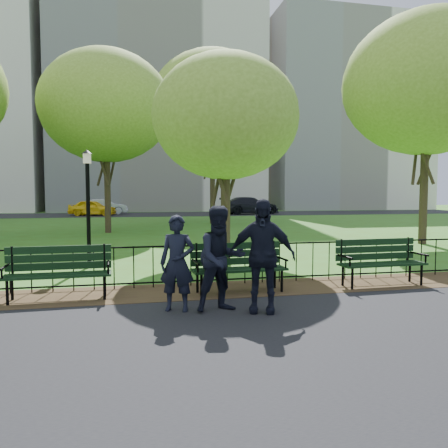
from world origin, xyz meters
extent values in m
plane|color=#3A631A|center=(0.00, 0.00, 0.00)|extent=(120.00, 120.00, 0.00)
cube|color=black|center=(0.00, -3.40, 0.01)|extent=(60.00, 9.20, 0.01)
cube|color=#352115|center=(0.00, 1.50, 0.01)|extent=(60.00, 1.60, 0.01)
cube|color=black|center=(0.00, 35.00, 0.01)|extent=(70.00, 9.00, 0.01)
cylinder|color=black|center=(0.00, 2.00, 0.88)|extent=(24.00, 0.04, 0.04)
cylinder|color=black|center=(0.00, 2.00, 0.12)|extent=(24.00, 0.04, 0.04)
cylinder|color=black|center=(0.00, 2.00, 0.45)|extent=(0.02, 0.02, 0.90)
cube|color=silver|center=(2.00, 48.00, 15.00)|extent=(24.00, 15.00, 30.00)
cube|color=white|center=(26.00, 48.00, 12.00)|extent=(20.00, 15.00, 24.00)
cube|color=black|center=(0.67, 1.16, 0.48)|extent=(1.93, 0.61, 0.04)
cube|color=black|center=(0.66, 1.44, 0.84)|extent=(1.90, 0.14, 0.48)
cylinder|color=black|center=(-0.14, 0.93, 0.24)|extent=(0.05, 0.05, 0.48)
cylinder|color=black|center=(1.51, 1.02, 0.24)|extent=(0.05, 0.05, 0.48)
cylinder|color=black|center=(-0.16, 1.31, 0.24)|extent=(0.05, 0.05, 0.48)
cylinder|color=black|center=(1.48, 1.40, 0.24)|extent=(0.05, 0.05, 0.48)
cylinder|color=black|center=(-0.23, 1.11, 0.67)|extent=(0.07, 0.59, 0.04)
cylinder|color=black|center=(1.57, 1.21, 0.67)|extent=(0.07, 0.59, 0.04)
ellipsoid|color=black|center=(0.09, 1.02, 0.76)|extent=(0.49, 0.36, 0.52)
cube|color=black|center=(-2.78, 1.27, 0.48)|extent=(1.93, 0.58, 0.04)
cube|color=black|center=(-2.79, 1.54, 0.85)|extent=(1.92, 0.11, 0.48)
cylinder|color=black|center=(-3.61, 1.04, 0.24)|extent=(0.05, 0.05, 0.48)
cylinder|color=black|center=(-1.95, 1.10, 0.24)|extent=(0.05, 0.05, 0.48)
cylinder|color=black|center=(-3.62, 1.43, 0.24)|extent=(0.05, 0.05, 0.48)
cylinder|color=black|center=(-1.96, 1.49, 0.24)|extent=(0.05, 0.05, 0.48)
cylinder|color=black|center=(-3.69, 1.23, 0.67)|extent=(0.06, 0.60, 0.04)
cylinder|color=black|center=(-1.88, 1.30, 0.67)|extent=(0.06, 0.60, 0.04)
cube|color=black|center=(3.83, 1.16, 0.48)|extent=(1.94, 0.58, 0.04)
cube|color=black|center=(3.82, 1.43, 0.85)|extent=(1.92, 0.11, 0.48)
cylinder|color=black|center=(3.01, 0.94, 0.24)|extent=(0.05, 0.05, 0.48)
cylinder|color=black|center=(4.67, 1.00, 0.24)|extent=(0.05, 0.05, 0.48)
cylinder|color=black|center=(3.00, 1.32, 0.24)|extent=(0.05, 0.05, 0.48)
cylinder|color=black|center=(4.66, 1.38, 0.24)|extent=(0.05, 0.05, 0.48)
cylinder|color=black|center=(2.93, 1.12, 0.67)|extent=(0.06, 0.60, 0.04)
cylinder|color=black|center=(4.74, 1.19, 0.67)|extent=(0.06, 0.60, 0.04)
cylinder|color=black|center=(-2.56, 5.07, 0.07)|extent=(0.25, 0.25, 0.14)
cylinder|color=black|center=(-2.56, 5.07, 1.42)|extent=(0.11, 0.11, 2.84)
cube|color=beige|center=(-2.56, 5.07, 2.93)|extent=(0.20, 0.20, 0.27)
cone|color=black|center=(-2.56, 5.07, 3.11)|extent=(0.28, 0.28, 0.11)
cylinder|color=#2D2116|center=(1.40, 5.83, 1.32)|extent=(0.29, 0.29, 2.63)
ellipsoid|color=olive|center=(1.40, 5.83, 4.30)|extent=(4.44, 4.44, 3.77)
cylinder|color=#2D2116|center=(9.87, 7.98, 1.91)|extent=(0.32, 0.32, 3.82)
ellipsoid|color=olive|center=(9.87, 7.98, 6.24)|extent=(6.44, 6.44, 5.47)
cylinder|color=#2D2116|center=(-2.57, 15.72, 1.95)|extent=(0.32, 0.32, 3.89)
ellipsoid|color=olive|center=(-2.57, 15.72, 6.35)|extent=(6.56, 6.56, 5.58)
cylinder|color=#2D2116|center=(3.91, 21.35, 2.41)|extent=(0.33, 0.33, 4.82)
ellipsoid|color=olive|center=(3.91, 21.35, 7.86)|extent=(8.11, 8.11, 6.90)
imported|color=black|center=(-0.69, 0.08, 0.82)|extent=(0.69, 0.56, 1.62)
imported|color=black|center=(0.03, -0.10, 0.90)|extent=(0.93, 0.60, 1.78)
imported|color=black|center=(0.68, -0.28, 0.96)|extent=(1.20, 0.82, 1.90)
imported|color=yellow|center=(-4.75, 33.38, 0.72)|extent=(4.40, 2.53, 1.41)
imported|color=#97999E|center=(-3.98, 35.39, 0.74)|extent=(4.67, 2.64, 1.46)
imported|color=black|center=(9.85, 33.40, 0.83)|extent=(5.83, 2.74, 1.64)
camera|label=1|loc=(-1.45, -7.20, 1.99)|focal=35.00mm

